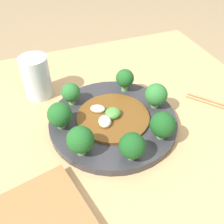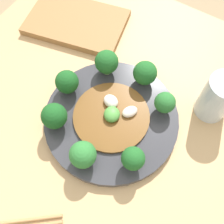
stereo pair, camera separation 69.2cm
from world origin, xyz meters
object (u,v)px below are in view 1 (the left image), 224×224
object	(u,v)px
plate	(112,121)
broccoli_southwest	(163,125)
broccoli_north	(60,115)
broccoli_northeast	(71,93)
broccoli_west	(132,146)
broccoli_south	(156,95)
broccoli_northwest	(80,140)
broccoli_southeast	(125,79)
stirfry_center	(111,117)
drinking_glass	(36,77)

from	to	relation	value
plate	broccoli_southwest	xyz separation A→B (m)	(-0.09, -0.08, 0.05)
broccoli_north	broccoli_northeast	bearing A→B (deg)	-30.36
broccoli_west	broccoli_south	xyz separation A→B (m)	(0.13, -0.12, 0.00)
broccoli_northwest	broccoli_northeast	xyz separation A→B (m)	(0.17, -0.02, -0.00)
broccoli_west	broccoli_southeast	xyz separation A→B (m)	(0.22, -0.08, 0.00)
broccoli_southeast	stirfry_center	size ratio (longest dim) A/B	0.36
plate	broccoli_southeast	bearing A→B (deg)	-37.34
broccoli_south	stirfry_center	world-z (taller)	broccoli_south
broccoli_southeast	broccoli_southwest	xyz separation A→B (m)	(-0.19, -0.01, -0.00)
broccoli_southeast	broccoli_southwest	world-z (taller)	broccoli_southwest
stirfry_center	broccoli_north	bearing A→B (deg)	82.49
broccoli_south	broccoli_northeast	bearing A→B (deg)	66.30
broccoli_northeast	broccoli_south	distance (m)	0.21
broccoli_south	stirfry_center	xyz separation A→B (m)	(-0.00, 0.12, -0.03)
broccoli_southwest	plate	bearing A→B (deg)	40.36
broccoli_north	broccoli_northwest	size ratio (longest dim) A/B	0.97
broccoli_south	broccoli_southwest	distance (m)	0.11
broccoli_southwest	drinking_glass	xyz separation A→B (m)	(0.28, 0.23, 0.00)
stirfry_center	drinking_glass	xyz separation A→B (m)	(0.18, 0.14, 0.03)
broccoli_northeast	broccoli_south	size ratio (longest dim) A/B	0.91
broccoli_southeast	broccoli_southwest	distance (m)	0.19
broccoli_southeast	stirfry_center	world-z (taller)	broccoli_southeast
plate	broccoli_northwest	bearing A→B (deg)	128.10
broccoli_northwest	stirfry_center	bearing A→B (deg)	-50.83
broccoli_northwest	broccoli_south	world-z (taller)	broccoli_northwest
broccoli_west	broccoli_northwest	distance (m)	0.10
broccoli_south	broccoli_southeast	size ratio (longest dim) A/B	1.01
stirfry_center	drinking_glass	bearing A→B (deg)	38.00
drinking_glass	broccoli_west	bearing A→B (deg)	-155.22
broccoli_west	broccoli_south	world-z (taller)	broccoli_south
broccoli_southeast	broccoli_north	bearing A→B (deg)	112.37
plate	broccoli_southwest	size ratio (longest dim) A/B	4.71
broccoli_northeast	drinking_glass	bearing A→B (deg)	37.12
broccoli_northeast	broccoli_south	world-z (taller)	broccoli_south
broccoli_northwest	drinking_glass	bearing A→B (deg)	10.74
broccoli_west	drinking_glass	size ratio (longest dim) A/B	0.54
drinking_glass	broccoli_southeast	bearing A→B (deg)	-112.16
broccoli_west	broccoli_southeast	size ratio (longest dim) A/B	0.98
broccoli_southwest	stirfry_center	xyz separation A→B (m)	(0.10, 0.08, -0.03)
broccoli_north	broccoli_northeast	world-z (taller)	broccoli_north
plate	broccoli_southwest	distance (m)	0.13
broccoli_west	broccoli_northeast	distance (m)	0.23
plate	stirfry_center	size ratio (longest dim) A/B	1.77
broccoli_west	broccoli_southeast	world-z (taller)	broccoli_southeast
broccoli_northeast	drinking_glass	size ratio (longest dim) A/B	0.50
broccoli_south	broccoli_west	bearing A→B (deg)	136.71
broccoli_northeast	drinking_glass	world-z (taller)	drinking_glass
broccoli_southeast	broccoli_northwest	bearing A→B (deg)	135.24
broccoli_northeast	broccoli_south	bearing A→B (deg)	-113.70
broccoli_north	broccoli_southeast	bearing A→B (deg)	-67.63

